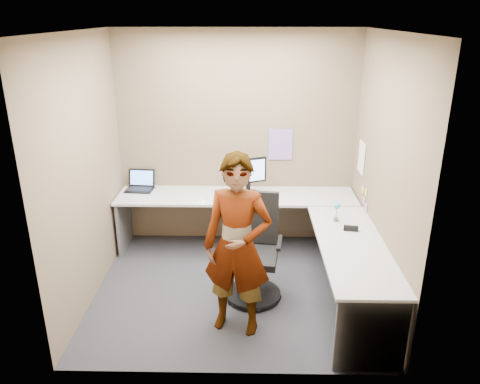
{
  "coord_description": "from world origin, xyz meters",
  "views": [
    {
      "loc": [
        0.15,
        -4.45,
        2.85
      ],
      "look_at": [
        0.06,
        0.25,
        1.05
      ],
      "focal_mm": 35.0,
      "sensor_mm": 36.0,
      "label": 1
    }
  ],
  "objects_px": {
    "office_chair": "(254,257)",
    "person": "(237,246)",
    "monitor": "(248,173)",
    "desk": "(273,226)"
  },
  "relations": [
    {
      "from": "monitor",
      "to": "desk",
      "type": "bearing_deg",
      "value": -83.11
    },
    {
      "from": "desk",
      "to": "monitor",
      "type": "relative_size",
      "value": 6.75
    },
    {
      "from": "office_chair",
      "to": "person",
      "type": "height_order",
      "value": "person"
    },
    {
      "from": "desk",
      "to": "monitor",
      "type": "height_order",
      "value": "monitor"
    },
    {
      "from": "office_chair",
      "to": "person",
      "type": "bearing_deg",
      "value": -98.87
    },
    {
      "from": "monitor",
      "to": "office_chair",
      "type": "xyz_separation_m",
      "value": [
        0.07,
        -1.0,
        -0.59
      ]
    },
    {
      "from": "office_chair",
      "to": "person",
      "type": "relative_size",
      "value": 0.64
    },
    {
      "from": "desk",
      "to": "person",
      "type": "height_order",
      "value": "person"
    },
    {
      "from": "office_chair",
      "to": "person",
      "type": "xyz_separation_m",
      "value": [
        -0.16,
        -0.56,
        0.42
      ]
    },
    {
      "from": "monitor",
      "to": "office_chair",
      "type": "bearing_deg",
      "value": -108.21
    }
  ]
}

